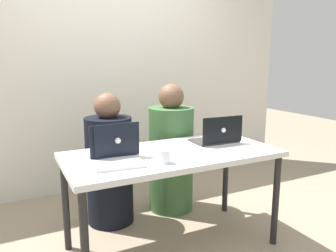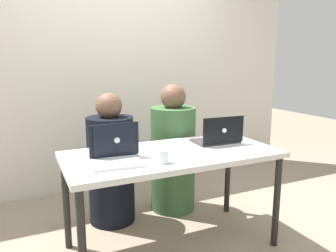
% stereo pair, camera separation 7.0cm
% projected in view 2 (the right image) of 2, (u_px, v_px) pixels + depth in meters
% --- Properties ---
extents(ground_plane, '(12.00, 12.00, 0.00)m').
position_uv_depth(ground_plane, '(172.00, 246.00, 2.53)').
color(ground_plane, gray).
extents(back_wall, '(4.50, 0.10, 2.31)m').
position_uv_depth(back_wall, '(114.00, 84.00, 3.64)').
color(back_wall, silver).
rests_on(back_wall, ground).
extents(desk, '(1.55, 0.74, 0.75)m').
position_uv_depth(desk, '(172.00, 161.00, 2.40)').
color(desk, silver).
rests_on(desk, ground).
extents(person_on_left, '(0.43, 0.43, 1.15)m').
position_uv_depth(person_on_left, '(111.00, 166.00, 2.85)').
color(person_on_left, black).
rests_on(person_on_left, ground).
extents(person_on_right, '(0.48, 0.48, 1.20)m').
position_uv_depth(person_on_right, '(173.00, 155.00, 3.10)').
color(person_on_right, '#3A6335').
rests_on(person_on_right, ground).
extents(laptop_front_left, '(0.34, 0.29, 0.24)m').
position_uv_depth(laptop_front_left, '(115.00, 155.00, 2.13)').
color(laptop_front_left, silver).
rests_on(laptop_front_left, desk).
extents(laptop_back_right, '(0.37, 0.27, 0.23)m').
position_uv_depth(laptop_back_right, '(218.00, 137.00, 2.63)').
color(laptop_back_right, '#393538').
rests_on(laptop_back_right, desk).
extents(laptop_back_left, '(0.32, 0.29, 0.24)m').
position_uv_depth(laptop_back_left, '(113.00, 148.00, 2.29)').
color(laptop_back_left, '#B3B6BC').
rests_on(laptop_back_left, desk).
extents(water_glass_left, '(0.08, 0.08, 0.09)m').
position_uv_depth(water_glass_left, '(163.00, 157.00, 2.12)').
color(water_glass_left, white).
rests_on(water_glass_left, desk).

